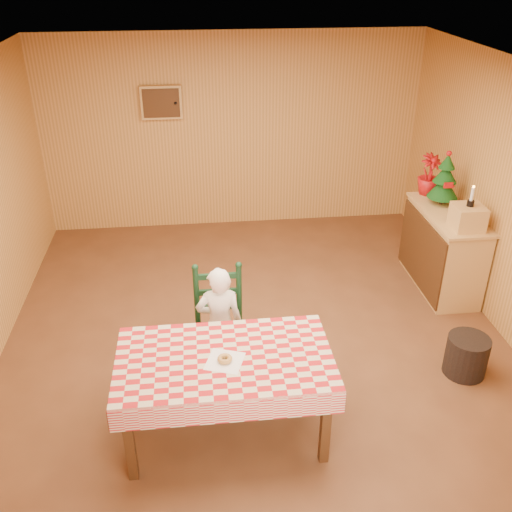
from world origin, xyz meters
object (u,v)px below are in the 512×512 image
(ladder_chair, at_px, (220,325))
(storage_bin, at_px, (466,356))
(dining_table, at_px, (225,366))
(crate, at_px, (468,217))
(seated_child, at_px, (220,324))
(christmas_tree, at_px, (445,180))
(shelf_unit, at_px, (442,250))

(ladder_chair, distance_m, storage_bin, 2.28)
(dining_table, bearing_deg, crate, 31.80)
(dining_table, xyz_separation_m, seated_child, (0.00, 0.73, -0.13))
(christmas_tree, distance_m, storage_bin, 2.08)
(dining_table, xyz_separation_m, crate, (2.61, 1.62, 0.37))
(seated_child, distance_m, shelf_unit, 2.90)
(dining_table, bearing_deg, seated_child, 90.00)
(ladder_chair, bearing_deg, shelf_unit, 25.33)
(ladder_chair, distance_m, shelf_unit, 2.88)
(dining_table, relative_size, storage_bin, 4.32)
(christmas_tree, bearing_deg, dining_table, -139.01)
(christmas_tree, bearing_deg, seated_child, -149.49)
(dining_table, height_order, ladder_chair, ladder_chair)
(shelf_unit, bearing_deg, crate, -88.77)
(ladder_chair, height_order, christmas_tree, christmas_tree)
(seated_child, bearing_deg, shelf_unit, -153.65)
(seated_child, xyz_separation_m, crate, (2.61, 0.89, 0.49))
(crate, relative_size, christmas_tree, 0.48)
(christmas_tree, bearing_deg, shelf_unit, -91.98)
(seated_child, relative_size, christmas_tree, 1.81)
(christmas_tree, relative_size, storage_bin, 1.62)
(ladder_chair, relative_size, christmas_tree, 1.74)
(shelf_unit, xyz_separation_m, christmas_tree, (0.01, 0.25, 0.74))
(dining_table, relative_size, christmas_tree, 2.67)
(dining_table, xyz_separation_m, shelf_unit, (2.60, 2.02, -0.22))
(crate, relative_size, storage_bin, 0.78)
(dining_table, relative_size, crate, 5.52)
(christmas_tree, xyz_separation_m, storage_bin, (-0.37, -1.78, -1.02))
(seated_child, bearing_deg, ladder_chair, -90.00)
(dining_table, distance_m, crate, 3.09)
(seated_child, height_order, christmas_tree, christmas_tree)
(ladder_chair, bearing_deg, dining_table, -90.00)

